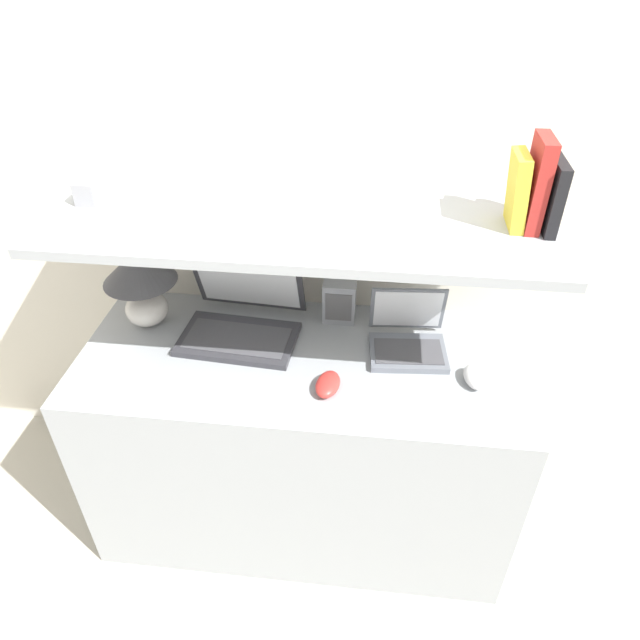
% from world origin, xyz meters
% --- Properties ---
extents(ground_plane, '(12.00, 12.00, 0.00)m').
position_xyz_m(ground_plane, '(0.00, 0.00, 0.00)').
color(ground_plane, '#B2AD9E').
extents(wall_back, '(6.00, 0.05, 2.40)m').
position_xyz_m(wall_back, '(0.00, 0.69, 1.20)').
color(wall_back, silver).
rests_on(wall_back, ground_plane).
extents(desk, '(1.41, 0.62, 0.78)m').
position_xyz_m(desk, '(0.00, 0.31, 0.39)').
color(desk, '#999EA3').
rests_on(desk, ground_plane).
extents(back_riser, '(1.41, 0.04, 1.21)m').
position_xyz_m(back_riser, '(0.00, 0.64, 0.60)').
color(back_riser, silver).
rests_on(back_riser, ground_plane).
extents(shelf, '(1.41, 0.56, 0.03)m').
position_xyz_m(shelf, '(0.00, 0.38, 1.22)').
color(shelf, '#999EA3').
rests_on(shelf, back_riser).
extents(table_lamp, '(0.24, 0.24, 0.28)m').
position_xyz_m(table_lamp, '(-0.54, 0.44, 0.96)').
color(table_lamp, white).
rests_on(table_lamp, desk).
extents(laptop_large, '(0.40, 0.33, 0.23)m').
position_xyz_m(laptop_large, '(-0.21, 0.42, 0.83)').
color(laptop_large, '#333338').
rests_on(laptop_large, desk).
extents(laptop_small, '(0.26, 0.24, 0.19)m').
position_xyz_m(laptop_small, '(0.34, 0.39, 0.82)').
color(laptop_small, slate).
rests_on(laptop_small, desk).
extents(computer_mouse, '(0.09, 0.12, 0.04)m').
position_xyz_m(computer_mouse, '(0.10, 0.17, 0.80)').
color(computer_mouse, red).
rests_on(computer_mouse, desk).
extents(second_mouse, '(0.08, 0.11, 0.04)m').
position_xyz_m(second_mouse, '(0.53, 0.25, 0.80)').
color(second_mouse, white).
rests_on(second_mouse, desk).
extents(router_box, '(0.11, 0.08, 0.15)m').
position_xyz_m(router_box, '(0.10, 0.53, 0.85)').
color(router_box, gray).
rests_on(router_box, desk).
extents(book_black, '(0.03, 0.16, 0.19)m').
position_xyz_m(book_black, '(0.66, 0.38, 1.33)').
color(book_black, black).
rests_on(book_black, shelf).
extents(book_red, '(0.04, 0.13, 0.24)m').
position_xyz_m(book_red, '(0.62, 0.38, 1.36)').
color(book_red, '#A82823').
rests_on(book_red, shelf).
extents(book_yellow, '(0.05, 0.12, 0.20)m').
position_xyz_m(book_yellow, '(0.57, 0.38, 1.34)').
color(book_yellow, gold).
rests_on(book_yellow, shelf).
extents(shelf_gadget, '(0.06, 0.05, 0.07)m').
position_xyz_m(shelf_gadget, '(-0.62, 0.38, 1.27)').
color(shelf_gadget, '#99999E').
rests_on(shelf_gadget, shelf).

